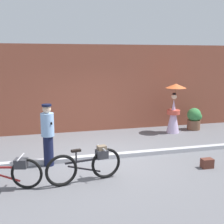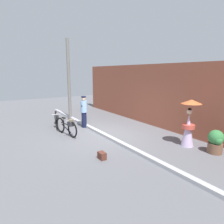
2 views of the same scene
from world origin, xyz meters
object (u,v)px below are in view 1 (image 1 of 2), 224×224
Objects in this scene: person_officer at (48,133)px; person_with_parasol at (174,109)px; backpack_on_pavement at (207,163)px; potted_plant_by_door at (194,118)px; bicycle_far_side at (87,164)px; bicycle_near_officer at (5,172)px.

person_officer is 5.24m from person_with_parasol.
person_officer reaches higher than backpack_on_pavement.
potted_plant_by_door is at bearing 64.80° from backpack_on_pavement.
person_with_parasol is 3.65m from backpack_on_pavement.
person_officer is at bearing -156.35° from potted_plant_by_door.
person_officer is 0.89× the size of person_with_parasol.
person_with_parasol is (4.72, 2.29, 0.04)m from person_officer.
bicycle_far_side is at bearing -137.68° from person_with_parasol.
bicycle_near_officer is at bearing -148.62° from person_with_parasol.
bicycle_far_side is (1.80, -0.07, 0.03)m from bicycle_near_officer.
backpack_on_pavement is at bearing 0.97° from bicycle_far_side.
person_with_parasol is at bearing 42.32° from bicycle_far_side.
bicycle_far_side is 0.96× the size of person_with_parasol.
bicycle_far_side is at bearing -142.49° from potted_plant_by_door.
person_with_parasol is (5.69, 3.47, 0.52)m from bicycle_near_officer.
bicycle_near_officer is at bearing -129.49° from person_officer.
bicycle_near_officer is at bearing -151.16° from potted_plant_by_door.
potted_plant_by_door is (4.89, 3.76, 0.02)m from bicycle_far_side.
person_with_parasol is at bearing 31.38° from bicycle_near_officer.
person_with_parasol reaches higher than bicycle_near_officer.
bicycle_near_officer is 1.60m from person_officer.
person_officer reaches higher than bicycle_near_officer.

